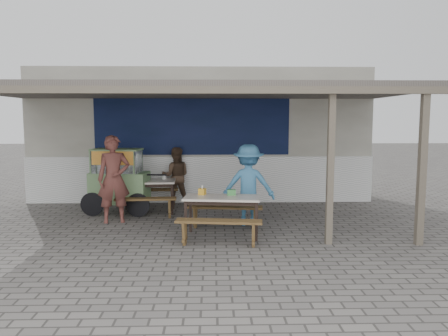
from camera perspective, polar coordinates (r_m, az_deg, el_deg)
ground at (r=8.59m, az=-3.66°, el=-8.26°), size 60.00×60.00×0.00m
back_wall at (r=11.89m, az=-3.08°, el=4.25°), size 9.00×1.28×3.50m
warung_roof at (r=9.22m, az=-3.47°, el=9.78°), size 9.00×4.21×2.81m
table_left at (r=10.31m, az=-9.87°, el=-2.05°), size 1.28×0.82×0.75m
bench_left_street at (r=9.75m, az=-10.18°, el=-4.56°), size 1.35×0.35×0.45m
bench_left_wall at (r=10.98m, az=-9.53°, el=-3.31°), size 1.35×0.35×0.45m
table_right at (r=8.07m, az=-0.26°, el=-4.33°), size 1.46×0.80×0.75m
bench_right_street at (r=7.55m, az=-0.69°, el=-7.65°), size 1.51×0.45×0.45m
bench_right_wall at (r=8.73m, az=0.12°, el=-5.71°), size 1.51×0.45×0.45m
vendor_cart at (r=10.31m, az=-13.58°, el=-1.33°), size 1.92×0.89×1.50m
patron_street_side at (r=9.44m, az=-14.20°, el=-1.41°), size 0.76×0.59×1.84m
patron_wall_side at (r=11.12m, az=-6.32°, el=-1.06°), size 0.73×0.58×1.46m
patron_right_table at (r=8.94m, az=3.21°, el=-2.22°), size 1.13×0.73×1.66m
tissue_box at (r=8.26m, az=-2.86°, el=-3.09°), size 0.16×0.16×0.12m
donation_box at (r=8.21m, az=0.98°, el=-3.20°), size 0.16×0.11×0.11m
condiment_jar at (r=10.46m, az=-7.87°, el=-1.18°), size 0.09×0.09×0.10m
condiment_bowl at (r=10.36m, az=-10.76°, el=-1.43°), size 0.27×0.27×0.05m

